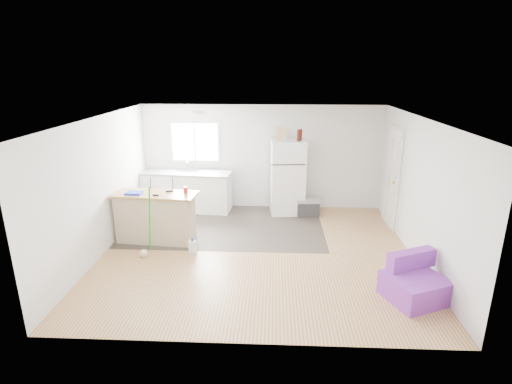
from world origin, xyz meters
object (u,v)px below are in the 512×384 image
(cooler, at_px, (308,207))
(bottle_left, at_px, (299,135))
(kitchen_cabinets, at_px, (187,191))
(refrigerator, at_px, (287,177))
(blue_tray, at_px, (134,193))
(purple_seat, at_px, (414,283))
(mop, at_px, (145,244))
(red_cup, at_px, (186,190))
(cardboard_box, at_px, (281,134))
(cleaner_jug, at_px, (193,247))
(peninsula, at_px, (156,217))
(bottle_right, at_px, (301,135))

(cooler, bearing_deg, bottle_left, 159.72)
(kitchen_cabinets, xyz_separation_m, refrigerator, (2.30, -0.04, 0.37))
(kitchen_cabinets, xyz_separation_m, blue_tray, (-0.58, -1.80, 0.51))
(purple_seat, relative_size, mop, 0.76)
(red_cup, xyz_separation_m, cardboard_box, (1.77, 1.60, 0.80))
(cleaner_jug, relative_size, bottle_left, 1.13)
(purple_seat, height_order, blue_tray, blue_tray)
(peninsula, relative_size, cardboard_box, 5.34)
(refrigerator, xyz_separation_m, cooler, (0.47, -0.19, -0.64))
(refrigerator, bearing_deg, purple_seat, -69.17)
(purple_seat, distance_m, bottle_left, 4.04)
(kitchen_cabinets, xyz_separation_m, peninsula, (-0.23, -1.76, 0.02))
(blue_tray, bearing_deg, cleaner_jug, -21.96)
(purple_seat, bearing_deg, cleaner_jug, 136.17)
(cleaner_jug, bearing_deg, kitchen_cabinets, 112.93)
(kitchen_cabinets, bearing_deg, mop, -90.50)
(peninsula, relative_size, bottle_right, 6.41)
(cardboard_box, distance_m, bottle_right, 0.43)
(purple_seat, relative_size, red_cup, 8.25)
(purple_seat, height_order, cardboard_box, cardboard_box)
(blue_tray, bearing_deg, cooler, 25.02)
(refrigerator, relative_size, cleaner_jug, 5.92)
(purple_seat, xyz_separation_m, cleaner_jug, (-3.48, 1.29, -0.11))
(bottle_left, bearing_deg, blue_tray, -152.11)
(cooler, relative_size, mop, 0.41)
(mop, height_order, cardboard_box, cardboard_box)
(blue_tray, bearing_deg, peninsula, 6.85)
(purple_seat, bearing_deg, kitchen_cabinets, 115.24)
(cleaner_jug, bearing_deg, blue_tray, 166.98)
(refrigerator, distance_m, mop, 3.53)
(peninsula, height_order, refrigerator, refrigerator)
(cleaner_jug, distance_m, blue_tray, 1.50)
(refrigerator, xyz_separation_m, bottle_left, (0.21, -0.12, 0.96))
(cardboard_box, bearing_deg, bottle_left, -6.87)
(bottle_right, bearing_deg, blue_tray, -151.00)
(red_cup, height_order, blue_tray, red_cup)
(mop, bearing_deg, blue_tray, 86.77)
(purple_seat, height_order, cleaner_jug, purple_seat)
(mop, xyz_separation_m, blue_tray, (-0.34, 0.61, 0.74))
(peninsula, bearing_deg, mop, -85.81)
(peninsula, bearing_deg, purple_seat, -17.33)
(bottle_right, bearing_deg, purple_seat, -67.18)
(peninsula, distance_m, cleaner_jug, 1.00)
(cardboard_box, bearing_deg, bottle_right, 7.91)
(kitchen_cabinets, bearing_deg, peninsula, -92.14)
(cleaner_jug, relative_size, mop, 0.22)
(kitchen_cabinets, relative_size, peninsula, 1.31)
(cleaner_jug, bearing_deg, purple_seat, -11.48)
(cleaner_jug, relative_size, red_cup, 2.35)
(red_cup, distance_m, bottle_right, 2.86)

